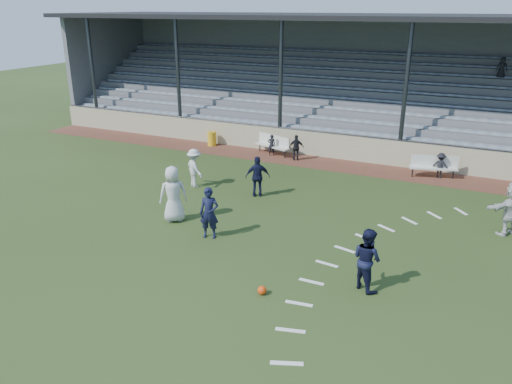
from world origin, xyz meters
TOP-DOWN VIEW (x-y plane):
  - ground at (0.00, 0.00)m, footprint 90.00×90.00m
  - cinder_track at (0.00, 10.50)m, footprint 34.00×2.00m
  - retaining_wall at (0.00, 11.55)m, footprint 34.00×0.18m
  - bench_left at (-3.03, 10.90)m, footprint 2.02×1.09m
  - bench_right at (4.69, 10.59)m, footprint 2.03×1.01m
  - trash_bin at (-6.62, 10.99)m, footprint 0.47×0.47m
  - football at (1.90, -1.13)m, footprint 0.23×0.23m
  - player_white_lead at (-2.83, 1.87)m, footprint 1.14×1.10m
  - player_navy_lead at (-1.05, 1.24)m, footprint 0.71×0.57m
  - player_navy_mid at (4.22, 0.32)m, footprint 1.05×0.99m
  - player_white_wing at (-4.05, 5.17)m, footprint 1.19×1.04m
  - player_navy_wing at (-1.23, 5.25)m, footprint 1.02×0.80m
  - player_white_back at (7.62, 5.61)m, footprint 1.55×1.55m
  - sub_left_near at (-3.00, 10.63)m, footprint 0.46×0.39m
  - sub_left_far at (-1.60, 10.39)m, footprint 0.79×0.57m
  - sub_right at (4.95, 10.62)m, footprint 0.75×0.48m
  - grandstand at (0.01, 16.26)m, footprint 34.60×9.00m
  - penalty_arc at (4.12, 0.00)m, footprint 3.89×14.63m

SIDE VIEW (x-z plane):
  - ground at x=0.00m, z-range 0.00..0.00m
  - penalty_arc at x=4.12m, z-range 0.00..0.01m
  - cinder_track at x=0.00m, z-range 0.00..0.02m
  - football at x=1.90m, z-range 0.00..0.23m
  - trash_bin at x=-6.62m, z-range 0.02..0.77m
  - sub_left_near at x=-3.00m, z-range 0.02..1.09m
  - sub_right at x=4.95m, z-range 0.02..1.12m
  - bench_left at x=-3.03m, z-range 0.11..1.06m
  - bench_right at x=4.69m, z-range 0.11..1.06m
  - retaining_wall at x=0.00m, z-range 0.00..1.20m
  - sub_left_far at x=-1.60m, z-range 0.02..1.26m
  - player_white_wing at x=-4.05m, z-range 0.00..1.59m
  - player_navy_wing at x=-1.23m, z-range 0.00..1.61m
  - player_navy_lead at x=-1.05m, z-range 0.00..1.69m
  - player_navy_mid at x=4.22m, z-range 0.00..1.71m
  - player_white_back at x=7.62m, z-range 0.00..1.79m
  - player_white_lead at x=-2.83m, z-range 0.00..1.97m
  - grandstand at x=0.01m, z-range -1.10..5.51m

